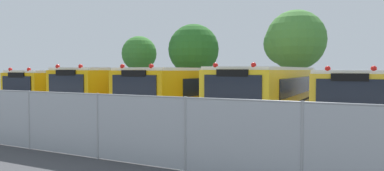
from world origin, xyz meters
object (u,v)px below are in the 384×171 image
Objects in this scene: school_bus_0 at (97,88)px; school_bus_1 at (143,88)px; school_bus_2 at (201,90)px; school_bus_4 at (356,95)px; tree_1 at (194,49)px; tree_0 at (138,53)px; school_bus_3 at (270,92)px; tree_2 at (293,41)px; traffic_cone at (31,127)px.

school_bus_0 is 3.55m from school_bus_1.
school_bus_2 reaches higher than school_bus_4.
tree_1 reaches higher than school_bus_2.
school_bus_4 is (7.16, 0.04, -0.05)m from school_bus_2.
school_bus_2 is 16.12m from tree_0.
tree_1 is at bearing -49.24° from school_bus_3.
tree_0 is 13.87m from tree_2.
school_bus_4 is (14.21, -0.22, 0.00)m from school_bus_0.
school_bus_4 is (10.67, 0.04, -0.06)m from school_bus_1.
school_bus_3 reaches higher than school_bus_2.
school_bus_0 is 10.66m from school_bus_3.
school_bus_3 is 1.09× the size of school_bus_4.
school_bus_3 is at bearing 4.26° from school_bus_4.
tree_0 reaches higher than school_bus_1.
tree_1 reaches higher than traffic_cone.
school_bus_3 is 1.85× the size of tree_0.
school_bus_2 is at bearing 0.85° from school_bus_4.
school_bus_1 is at bearing 1.10° from school_bus_2.
tree_1 reaches higher than school_bus_3.
school_bus_0 is 14.21m from school_bus_4.
school_bus_3 is at bearing 178.78° from school_bus_1.
school_bus_1 reaches higher than school_bus_2.
tree_2 is at bearing 2.27° from tree_0.
school_bus_4 is at bearing 35.42° from traffic_cone.
school_bus_4 is 1.35× the size of tree_2.
school_bus_2 is at bearing -101.34° from tree_2.
tree_0 reaches higher than school_bus_4.
school_bus_2 is 1.64× the size of tree_2.
tree_1 reaches higher than school_bus_0.
school_bus_3 is 12.21m from tree_2.
traffic_cone is (2.35, -18.06, -3.84)m from tree_1.
school_bus_4 is (3.57, 0.23, -0.06)m from school_bus_3.
tree_0 is (-15.13, 11.16, 2.52)m from school_bus_3.
school_bus_3 is (10.65, -0.45, 0.07)m from school_bus_0.
tree_1 is (1.36, 10.38, 2.85)m from school_bus_0.
school_bus_0 is at bearing -0.35° from school_bus_4.
school_bus_4 is at bearing -67.09° from tree_2.
tree_0 is at bearing -29.80° from school_bus_4.
school_bus_1 is at bearing 91.31° from traffic_cone.
school_bus_0 is 16.28× the size of traffic_cone.
tree_1 is at bearing -173.67° from tree_2.
school_bus_3 is at bearing 178.67° from school_bus_0.
school_bus_4 is 13.90× the size of traffic_cone.
school_bus_2 is 1.83× the size of tree_1.
tree_0 is at bearing 176.68° from tree_1.
school_bus_4 reaches higher than school_bus_0.
tree_0 is at bearing -53.49° from school_bus_1.
school_bus_2 is 7.16m from school_bus_4.
school_bus_3 reaches higher than traffic_cone.
school_bus_1 reaches higher than school_bus_0.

